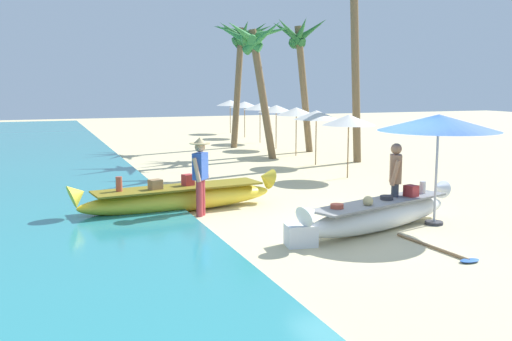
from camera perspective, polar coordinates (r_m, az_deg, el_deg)
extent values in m
plane|color=beige|center=(11.67, 10.86, -5.47)|extent=(80.00, 80.00, 0.00)
ellipsoid|color=white|center=(11.40, 12.28, -4.42)|extent=(3.97, 1.85, 0.55)
cone|color=white|center=(12.87, 17.71, -1.67)|extent=(0.50, 0.50, 0.47)
cone|color=white|center=(9.92, 5.33, -4.26)|extent=(0.50, 0.50, 0.47)
cube|color=gray|center=(11.34, 12.32, -3.06)|extent=(3.37, 1.67, 0.04)
cylinder|color=#B74C38|center=(10.51, 8.04, -3.58)|extent=(0.24, 0.24, 0.10)
sphere|color=tan|center=(10.86, 11.05, -3.00)|extent=(0.20, 0.20, 0.20)
cylinder|color=#2D2D33|center=(11.47, 12.83, -2.69)|extent=(0.25, 0.25, 0.10)
cube|color=#B73333|center=(11.92, 15.13, -2.01)|extent=(0.27, 0.29, 0.24)
cylinder|color=silver|center=(12.31, 16.21, -1.67)|extent=(0.13, 0.13, 0.27)
ellipsoid|color=yellow|center=(12.88, -7.58, -2.84)|extent=(4.56, 1.41, 0.54)
cone|color=yellow|center=(13.75, 0.96, -0.70)|extent=(0.49, 0.55, 0.56)
cone|color=yellow|center=(12.23, -17.26, -2.25)|extent=(0.49, 0.55, 0.56)
cube|color=olive|center=(12.83, -7.61, -1.67)|extent=(3.85, 1.33, 0.04)
cylinder|color=#B74C38|center=(12.47, -13.44, -1.36)|extent=(0.14, 0.14, 0.33)
cube|color=#9E754C|center=(12.57, -9.95, -1.41)|extent=(0.31, 0.29, 0.23)
cube|color=#B73333|center=(12.94, -6.76, -0.97)|extent=(0.28, 0.28, 0.27)
cylinder|color=#B2383D|center=(12.41, -5.38, -2.63)|extent=(0.14, 0.14, 0.80)
cylinder|color=#B2383D|center=(12.29, -5.64, -2.75)|extent=(0.14, 0.14, 0.80)
cube|color=#3356B2|center=(12.24, -5.55, 0.44)|extent=(0.40, 0.42, 0.57)
cylinder|color=tan|center=(12.44, -5.04, 0.35)|extent=(0.21, 0.19, 0.52)
cylinder|color=tan|center=(12.03, -5.91, 0.06)|extent=(0.21, 0.19, 0.52)
sphere|color=tan|center=(12.19, -5.58, 2.32)|extent=(0.22, 0.22, 0.22)
cylinder|color=tan|center=(12.18, -5.59, 2.69)|extent=(0.44, 0.44, 0.02)
cone|color=tan|center=(12.17, -5.59, 3.02)|extent=(0.26, 0.26, 0.12)
cylinder|color=#333842|center=(11.83, 13.58, -3.26)|extent=(0.14, 0.14, 0.85)
cylinder|color=#333842|center=(11.97, 13.55, -3.13)|extent=(0.14, 0.14, 0.85)
cube|color=#9E7051|center=(11.78, 13.68, 0.16)|extent=(0.38, 0.42, 0.56)
cylinder|color=#9E7051|center=(11.56, 13.64, -0.24)|extent=(0.21, 0.18, 0.51)
cylinder|color=#9E7051|center=(12.02, 13.52, 0.09)|extent=(0.21, 0.18, 0.51)
sphere|color=#9E7051|center=(11.73, 13.75, 2.10)|extent=(0.22, 0.22, 0.22)
cylinder|color=#B7B7BC|center=(11.97, 17.46, -0.01)|extent=(0.05, 0.05, 2.19)
cone|color=blue|center=(11.87, 17.67, 4.55)|extent=(2.38, 2.38, 0.33)
cylinder|color=#333338|center=(12.17, 17.24, -4.98)|extent=(0.36, 0.36, 0.06)
cylinder|color=#8E6B47|center=(17.44, 9.12, 2.35)|extent=(0.04, 0.04, 1.90)
cone|color=silver|center=(17.38, 9.18, 4.98)|extent=(1.60, 1.60, 0.32)
cylinder|color=#8E6B47|center=(20.15, 5.97, 3.23)|extent=(0.04, 0.04, 1.90)
cone|color=silver|center=(20.09, 6.00, 5.50)|extent=(1.60, 1.60, 0.32)
cylinder|color=#8E6B47|center=(22.76, 4.00, 3.86)|extent=(0.04, 0.04, 1.90)
cone|color=silver|center=(22.71, 4.02, 5.87)|extent=(1.60, 1.60, 0.32)
cylinder|color=#8E6B47|center=(25.19, 2.01, 4.32)|extent=(0.04, 0.04, 1.90)
cone|color=silver|center=(25.14, 2.02, 6.14)|extent=(1.60, 1.60, 0.32)
cylinder|color=#8E6B47|center=(27.82, 0.40, 4.73)|extent=(0.04, 0.04, 1.90)
cone|color=silver|center=(27.78, 0.41, 6.37)|extent=(1.60, 1.60, 0.32)
cylinder|color=#8E6B47|center=(30.63, -1.14, 5.07)|extent=(0.04, 0.04, 1.90)
cone|color=silver|center=(30.59, -1.14, 6.57)|extent=(1.60, 1.60, 0.32)
cylinder|color=#8E6B47|center=(33.46, -2.57, 5.36)|extent=(0.04, 0.04, 1.90)
cone|color=silver|center=(33.43, -2.58, 6.73)|extent=(1.60, 1.60, 0.32)
cylinder|color=brown|center=(23.95, 4.77, 7.96)|extent=(0.88, 0.28, 5.17)
cone|color=#23602D|center=(24.16, 5.11, 13.44)|extent=(1.65, 0.56, 1.13)
cone|color=#23602D|center=(24.37, 4.46, 13.47)|extent=(1.37, 1.53, 1.07)
cone|color=#23602D|center=(24.23, 3.37, 13.43)|extent=(0.91, 1.65, 1.14)
cone|color=#23602D|center=(23.94, 3.19, 13.52)|extent=(1.42, 0.98, 1.08)
cone|color=#23602D|center=(23.50, 3.44, 13.53)|extent=(1.71, 1.19, 1.22)
cone|color=#23602D|center=(23.39, 4.48, 13.55)|extent=(0.74, 1.91, 1.22)
cone|color=#23602D|center=(23.63, 5.23, 13.48)|extent=(1.23, 1.73, 1.22)
cylinder|color=brown|center=(25.66, -1.83, 8.14)|extent=(0.67, 0.28, 5.27)
cone|color=#23602D|center=(26.03, -0.30, 13.44)|extent=(1.98, 0.46, 1.09)
cone|color=#23602D|center=(26.25, -1.25, 13.37)|extent=(1.13, 1.57, 1.07)
cone|color=#23602D|center=(26.19, -2.15, 13.28)|extent=(0.94, 1.75, 1.19)
cone|color=#23602D|center=(25.87, -2.46, 13.72)|extent=(1.66, 1.04, 0.73)
cone|color=#23602D|center=(25.50, -2.23, 13.56)|extent=(1.70, 1.00, 1.03)
cone|color=#23602D|center=(25.32, -1.21, 13.55)|extent=(0.62, 1.85, 1.10)
cone|color=#23602D|center=(25.59, -0.49, 13.36)|extent=(1.37, 1.45, 1.21)
cylinder|color=brown|center=(20.96, 9.83, 10.23)|extent=(0.64, 0.28, 6.94)
cylinder|color=brown|center=(21.52, 0.66, 7.45)|extent=(1.10, 0.28, 4.83)
cone|color=#337F3D|center=(21.57, 1.03, 13.48)|extent=(1.99, 0.65, 0.79)
cone|color=#337F3D|center=(21.86, -0.36, 13.34)|extent=(0.90, 1.57, 0.86)
cone|color=#337F3D|center=(21.54, -1.76, 13.12)|extent=(1.74, 1.27, 1.17)
cone|color=#337F3D|center=(21.03, -1.23, 13.44)|extent=(1.77, 1.35, 0.97)
cone|color=#337F3D|center=(21.07, 0.67, 13.14)|extent=(1.11, 1.84, 1.25)
cube|color=silver|center=(10.10, 4.47, -6.42)|extent=(0.58, 0.46, 0.38)
cylinder|color=#8E6B47|center=(10.43, 16.96, -7.21)|extent=(0.17, 1.76, 0.05)
ellipsoid|color=#2D60B7|center=(9.82, 20.43, -8.35)|extent=(0.37, 0.23, 0.03)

